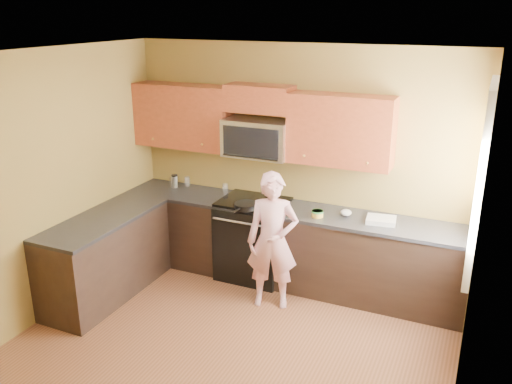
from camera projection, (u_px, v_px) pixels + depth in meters
The scene contains 27 objects.
floor at pixel (218, 362), 4.88m from camera, with size 4.00×4.00×0.00m, color brown.
ceiling at pixel (209, 57), 4.00m from camera, with size 4.00×4.00×0.00m, color white.
wall_back at pixel (297, 164), 6.17m from camera, with size 4.00×4.00×0.00m, color olive.
wall_front at pixel (26, 362), 2.72m from camera, with size 4.00×4.00×0.00m, color olive.
wall_left at pixel (33, 192), 5.22m from camera, with size 4.00×4.00×0.00m, color olive.
wall_right at pixel (472, 270), 3.67m from camera, with size 4.00×4.00×0.00m, color olive.
cabinet_back_run at pixel (286, 246), 6.21m from camera, with size 4.00×0.60×0.88m, color black.
cabinet_left_run at pixel (106, 258), 5.91m from camera, with size 0.60×1.60×0.88m, color black.
countertop_back at pixel (286, 209), 6.05m from camera, with size 4.00×0.62×0.04m, color black.
countertop_left at pixel (103, 219), 5.76m from camera, with size 0.62×1.60×0.04m, color black.
stove at pixel (254, 238), 6.33m from camera, with size 0.76×0.65×0.95m, color black, non-canonical shape.
microwave at pixel (258, 156), 6.12m from camera, with size 0.76×0.40×0.42m, color silver, non-canonical shape.
upper_cab_left at pixel (185, 147), 6.53m from camera, with size 1.22×0.33×0.75m, color brown, non-canonical shape.
upper_cab_right at pixel (339, 165), 5.78m from camera, with size 1.12×0.33×0.75m, color brown, non-canonical shape.
upper_cab_over_mw at pixel (259, 98), 5.94m from camera, with size 0.76×0.33×0.30m, color brown.
window at pixel (482, 180), 4.62m from camera, with size 0.06×1.06×1.66m, color white, non-canonical shape.
woman at pixel (272, 241), 5.61m from camera, with size 0.54×0.36×1.48m, color pink.
frying_pan at pixel (246, 208), 5.94m from camera, with size 0.27×0.46×0.06m, color black, non-canonical shape.
butter_tub at pixel (317, 217), 5.77m from camera, with size 0.13×0.13×0.09m, color yellow, non-canonical shape.
toast_slice at pixel (282, 213), 5.85m from camera, with size 0.11×0.11×0.01m, color #B27F47.
napkin_a at pixel (282, 213), 5.81m from camera, with size 0.11×0.12×0.06m, color silver.
napkin_b at pixel (346, 213), 5.80m from camera, with size 0.12×0.13×0.07m, color silver.
dish_towel at pixel (381, 220), 5.62m from camera, with size 0.30×0.24×0.05m, color white.
travel_mug at pixel (175, 187), 6.72m from camera, with size 0.08×0.08×0.17m, color silver, non-canonical shape.
glass_a at pixel (172, 182), 6.73m from camera, with size 0.07×0.07×0.12m, color silver.
glass_b at pixel (187, 182), 6.75m from camera, with size 0.07×0.07×0.12m, color silver.
glass_c at pixel (225, 189), 6.48m from camera, with size 0.07×0.07×0.12m, color silver.
Camera 1 is at (2.00, -3.61, 3.05)m, focal length 37.67 mm.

